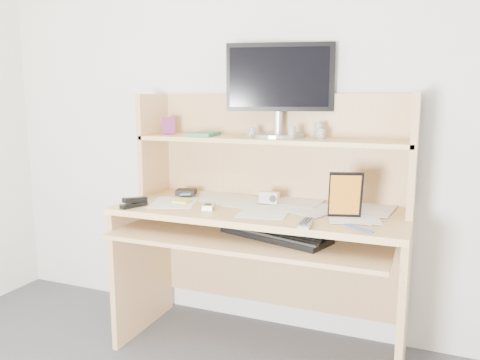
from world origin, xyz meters
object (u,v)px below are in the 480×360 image
at_px(desk, 265,215).
at_px(tv_remote, 306,224).
at_px(keyboard, 275,234).
at_px(game_case, 345,195).
at_px(monitor, 279,87).

relative_size(desk, tv_remote, 8.39).
relative_size(keyboard, tv_remote, 3.23).
xyz_separation_m(desk, keyboard, (0.12, -0.22, -0.03)).
relative_size(desk, game_case, 6.82).
bearing_deg(tv_remote, game_case, 50.74).
bearing_deg(desk, monitor, 78.81).
height_order(desk, keyboard, desk).
bearing_deg(monitor, desk, -115.96).
relative_size(desk, keyboard, 2.60).
bearing_deg(tv_remote, desk, 124.45).
xyz_separation_m(keyboard, game_case, (0.30, 0.07, 0.19)).
bearing_deg(keyboard, desk, 137.34).
bearing_deg(monitor, tv_remote, -75.02).
bearing_deg(monitor, game_case, -49.59).
xyz_separation_m(desk, monitor, (0.03, 0.13, 0.64)).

